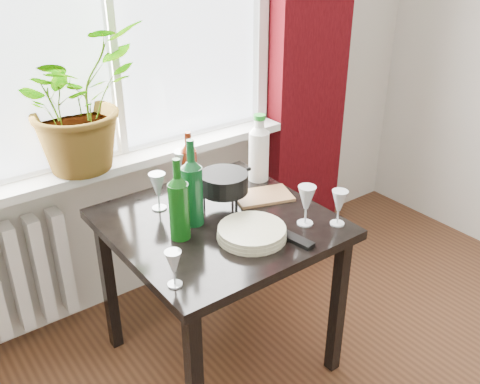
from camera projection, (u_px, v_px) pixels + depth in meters
windowsill at (129, 159)px, 2.53m from camera, size 1.72×0.20×0.04m
curtain at (312, 31)px, 2.88m from camera, size 0.50×0.12×2.56m
table at (219, 239)px, 2.23m from camera, size 0.85×0.85×0.74m
potted_plant at (75, 99)px, 2.26m from camera, size 0.71×0.67×0.63m
wine_bottle_left at (179, 199)px, 2.00m from camera, size 0.08×0.08×0.34m
wine_bottle_right at (192, 182)px, 2.09m from camera, size 0.09×0.09×0.37m
bottle_amber at (189, 161)px, 2.36m from camera, size 0.08×0.08×0.29m
cleaning_bottle at (259, 147)px, 2.45m from camera, size 0.11×0.11×0.33m
wineglass_front_right at (306, 205)px, 2.12m from camera, size 0.08×0.08×0.17m
wineglass_far_right at (339, 207)px, 2.12m from camera, size 0.09×0.09×0.15m
wineglass_back_center at (183, 170)px, 2.39m from camera, size 0.11×0.11×0.20m
wineglass_back_left at (158, 191)px, 2.24m from camera, size 0.08×0.08×0.17m
wineglass_front_left at (174, 268)px, 1.77m from camera, size 0.07×0.07×0.14m
plate_stack at (252, 232)px, 2.06m from camera, size 0.33×0.33×0.04m
fondue_pot at (224, 190)px, 2.25m from camera, size 0.28×0.25×0.16m
tv_remote at (295, 239)px, 2.04m from camera, size 0.07×0.16×0.02m
cutting_board at (263, 196)px, 2.36m from camera, size 0.28×0.23×0.01m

